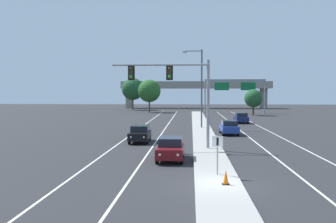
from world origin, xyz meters
name	(u,v)px	position (x,y,z in m)	size (l,w,h in m)	color
ground_plane	(218,186)	(0.00, 0.00, 0.00)	(260.00, 260.00, 0.00)	#28282B
median_island	(205,141)	(0.00, 18.00, 0.07)	(2.40, 110.00, 0.15)	#9E9B93
lane_stripe_oncoming_center	(162,134)	(-4.70, 25.00, 0.00)	(0.14, 100.00, 0.01)	silver
lane_stripe_receding_center	(245,134)	(4.70, 25.00, 0.00)	(0.14, 100.00, 0.01)	silver
edge_stripe_left	(133,133)	(-8.00, 25.00, 0.00)	(0.14, 100.00, 0.01)	silver
edge_stripe_right	(275,134)	(8.00, 25.00, 0.00)	(0.14, 100.00, 0.01)	silver
overhead_signal_mast	(177,85)	(-2.53, 12.62, 5.34)	(7.98, 0.44, 7.20)	gray
median_sign_post	(217,149)	(0.08, 2.11, 1.59)	(0.60, 0.10, 2.20)	gray
street_lamp_median	(200,84)	(-0.25, 31.56, 5.79)	(2.58, 0.28, 10.00)	#4C4C51
car_oncoming_darkred	(171,148)	(-2.81, 7.55, 0.82)	(1.83, 4.47, 1.58)	#5B0F14
car_oncoming_black	(140,134)	(-6.18, 17.25, 0.82)	(1.89, 4.50, 1.58)	black
car_receding_blue	(229,127)	(2.83, 24.50, 0.82)	(1.91, 4.51, 1.58)	navy
car_receding_navy	(241,118)	(6.18, 40.86, 0.82)	(1.85, 4.48, 1.58)	#141E4C
traffic_cone_median_nose	(226,177)	(0.34, -0.27, 0.51)	(0.36, 0.36, 0.74)	black
highway_sign_gantry	(235,85)	(8.20, 68.41, 6.16)	(13.28, 0.42, 7.50)	gray
overpass_bridge	(196,88)	(0.00, 95.15, 5.78)	(42.40, 6.40, 7.65)	gray
tree_far_left_c	(149,91)	(-10.89, 71.20, 4.91)	(5.19, 5.19, 7.52)	#4C3823
tree_far_left_a	(133,89)	(-16.41, 82.98, 5.42)	(5.74, 5.74, 8.30)	#4C3823
tree_far_right_c	(253,98)	(11.03, 60.60, 3.41)	(3.62, 3.62, 5.23)	#4C3823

